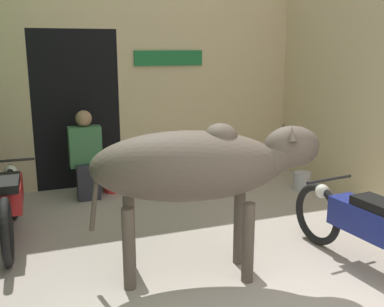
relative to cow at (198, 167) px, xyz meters
The scene contains 7 objects.
wall_back_with_doorway 3.46m from the cow, 91.17° to the left, with size 4.96×0.93×3.49m.
cow is the anchor object (origin of this frame).
motorcycle_near 1.70m from the cow, 16.56° to the right, with size 0.58×1.94×0.78m.
motorcycle_far 2.30m from the cow, 137.95° to the left, with size 0.58×1.99×0.79m.
shopkeeper_seated 2.74m from the cow, 104.03° to the left, with size 0.44×0.34×1.24m.
plastic_stool 2.89m from the cow, 95.84° to the left, with size 0.37×0.37×0.40m.
bucket 3.20m from the cow, 37.75° to the left, with size 0.26×0.26×0.26m.
Camera 1 is at (-1.77, -2.14, 2.10)m, focal length 42.00 mm.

